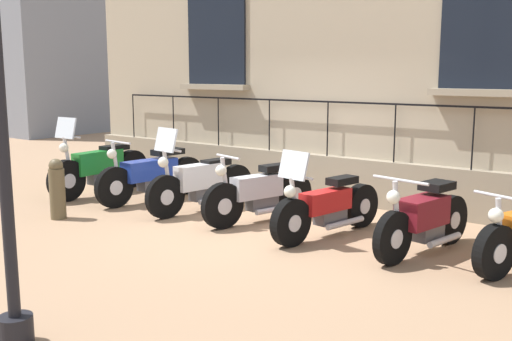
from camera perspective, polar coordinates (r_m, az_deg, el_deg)
name	(u,v)px	position (r m, az deg, el deg)	size (l,w,h in m)	color
ground_plane	(258,224)	(8.68, 0.23, -5.16)	(60.00, 60.00, 0.00)	#9E7A5B
building_facade	(341,30)	(10.42, 8.23, 13.25)	(0.82, 11.52, 6.00)	tan
motorcycle_green	(100,169)	(11.04, -14.81, 0.17)	(2.23, 0.56, 1.43)	black
motorcycle_blue	(152,175)	(10.28, -9.99, -0.44)	(2.21, 0.71, 1.09)	black
motorcycle_white	(201,183)	(9.39, -5.36, -1.19)	(2.09, 0.65, 1.37)	black
motorcycle_silver	(259,194)	(8.71, 0.29, -2.27)	(1.94, 0.74, 1.04)	black
motorcycle_red	(327,208)	(8.00, 6.86, -3.57)	(2.03, 0.67, 1.22)	black
motorcycle_maroon	(424,219)	(7.47, 15.86, -4.57)	(1.90, 0.79, 1.00)	black
bollard	(57,189)	(9.36, -18.63, -1.68)	(0.23, 0.23, 0.92)	brown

